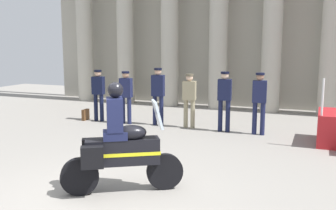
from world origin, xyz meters
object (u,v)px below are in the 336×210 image
at_px(officer_in_row_3, 189,96).
at_px(officer_in_row_4, 224,96).
at_px(officer_in_row_2, 158,92).
at_px(officer_in_row_0, 98,91).
at_px(briefcase_on_ground, 86,115).
at_px(officer_in_row_1, 126,93).
at_px(motorcycle_with_rider, 118,147).
at_px(officer_in_row_5, 259,98).

relative_size(officer_in_row_3, officer_in_row_4, 0.94).
xyz_separation_m(officer_in_row_2, officer_in_row_3, (1.02, -0.01, -0.09)).
distance_m(officer_in_row_0, officer_in_row_2, 2.07).
distance_m(officer_in_row_0, briefcase_on_ground, 0.95).
relative_size(officer_in_row_2, officer_in_row_3, 1.09).
bearing_deg(briefcase_on_ground, officer_in_row_1, -0.79).
height_order(officer_in_row_1, motorcycle_with_rider, motorcycle_with_rider).
distance_m(officer_in_row_4, briefcase_on_ground, 4.75).
relative_size(officer_in_row_2, motorcycle_with_rider, 0.94).
distance_m(officer_in_row_2, officer_in_row_3, 1.02).
distance_m(officer_in_row_5, motorcycle_with_rider, 5.40).
distance_m(officer_in_row_2, motorcycle_with_rider, 5.51).
bearing_deg(briefcase_on_ground, officer_in_row_2, 3.26).
bearing_deg(officer_in_row_3, officer_in_row_4, 169.62).
bearing_deg(officer_in_row_5, briefcase_on_ground, -5.00).
bearing_deg(officer_in_row_2, officer_in_row_1, 3.96).
height_order(officer_in_row_2, briefcase_on_ground, officer_in_row_2).
distance_m(officer_in_row_3, briefcase_on_ground, 3.67).
height_order(officer_in_row_4, briefcase_on_ground, officer_in_row_4).
bearing_deg(officer_in_row_4, officer_in_row_5, 174.13).
bearing_deg(officer_in_row_1, officer_in_row_2, -176.04).
xyz_separation_m(officer_in_row_0, officer_in_row_3, (3.09, 0.10, -0.03)).
distance_m(officer_in_row_1, briefcase_on_ground, 1.73).
bearing_deg(motorcycle_with_rider, officer_in_row_0, 92.90).
height_order(officer_in_row_0, officer_in_row_2, officer_in_row_2).
height_order(officer_in_row_5, motorcycle_with_rider, motorcycle_with_rider).
distance_m(officer_in_row_0, officer_in_row_1, 1.04).
height_order(officer_in_row_0, officer_in_row_4, officer_in_row_4).
xyz_separation_m(officer_in_row_3, briefcase_on_ground, (-3.58, -0.14, -0.78)).
height_order(officer_in_row_1, officer_in_row_5, officer_in_row_5).
xyz_separation_m(officer_in_row_1, officer_in_row_5, (4.12, 0.05, 0.04)).
relative_size(officer_in_row_2, briefcase_on_ground, 4.94).
bearing_deg(officer_in_row_4, officer_in_row_0, -5.30).
bearing_deg(officer_in_row_5, officer_in_row_0, -5.41).
relative_size(officer_in_row_4, motorcycle_with_rider, 0.91).
bearing_deg(officer_in_row_4, officer_in_row_2, -8.19).
bearing_deg(officer_in_row_3, officer_in_row_1, -0.89).
bearing_deg(officer_in_row_1, officer_in_row_0, -8.63).
height_order(officer_in_row_0, briefcase_on_ground, officer_in_row_0).
bearing_deg(motorcycle_with_rider, officer_in_row_2, 74.28).
xyz_separation_m(officer_in_row_0, officer_in_row_1, (1.04, -0.06, -0.01)).
distance_m(officer_in_row_2, officer_in_row_5, 3.09).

